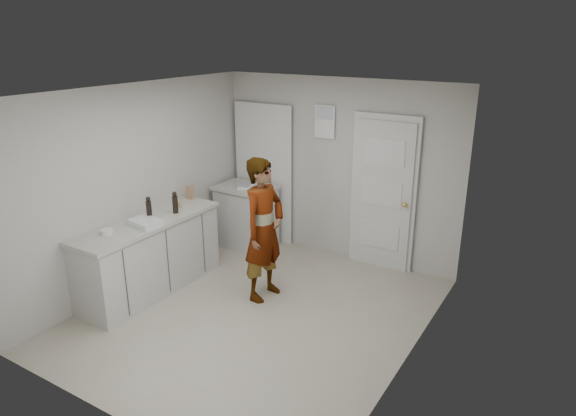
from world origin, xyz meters
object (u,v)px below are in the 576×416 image
Objects in this scene: egg_bowl at (107,232)px; oil_cruet_b at (149,209)px; oil_cruet_a at (175,203)px; spice_jar at (180,204)px; cake_mix_box at (190,193)px; baking_dish at (146,223)px; person at (264,230)px.

oil_cruet_b is at bearing 81.05° from egg_bowl.
spice_jar is at bearing 118.47° from oil_cruet_a.
cake_mix_box is 1.04m from baking_dish.
person is 4.23× the size of baking_dish.
person reaches higher than baking_dish.
baking_dish is 3.01× the size of egg_bowl.
egg_bowl is (-0.17, -0.92, -0.11)m from oil_cruet_a.
cake_mix_box is 0.36m from spice_jar.
spice_jar is 0.23m from oil_cruet_a.
oil_cruet_b is 0.58m from egg_bowl.
oil_cruet_a is at bearing 89.27° from baking_dish.
oil_cruet_a is (0.23, -0.52, 0.04)m from cake_mix_box.
person is at bearing 1.82° from spice_jar.
egg_bowl is (-0.17, -0.42, -0.00)m from baking_dish.
person reaches higher than egg_bowl.
baking_dish reaches higher than egg_bowl.
oil_cruet_a reaches higher than spice_jar.
oil_cruet_a is 0.68× the size of baking_dish.
cake_mix_box is at bearing 81.39° from person.
egg_bowl is at bearing -100.67° from oil_cruet_a.
egg_bowl is (-0.09, -0.56, -0.12)m from oil_cruet_b.
baking_dish is at bearing 68.46° from egg_bowl.
egg_bowl is at bearing -111.54° from baking_dish.
oil_cruet_a is 0.36m from oil_cruet_b.
spice_jar is 1.11m from egg_bowl.
cake_mix_box is at bearing 113.57° from oil_cruet_a.
baking_dish is (-1.17, -0.72, 0.09)m from person.
oil_cruet_b reaches higher than spice_jar.
oil_cruet_a reaches higher than baking_dish.
spice_jar is at bearing -73.61° from cake_mix_box.
cake_mix_box is 0.89m from oil_cruet_b.
oil_cruet_a is at bearing -70.68° from cake_mix_box.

